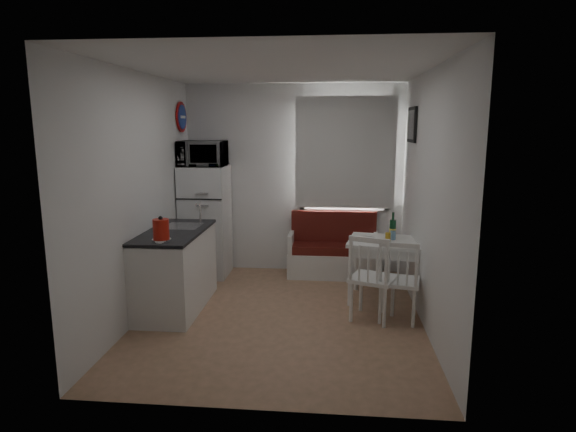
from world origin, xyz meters
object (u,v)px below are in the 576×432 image
object	(u,v)px
dining_table	(391,247)
fridge	(206,221)
microwave	(203,154)
chair_left	(374,270)
chair_right	(400,273)
wine_bottle	(393,225)
kitchen_counter	(176,269)
bench	(333,255)
kettle	(161,230)

from	to	relation	value
dining_table	fridge	bearing A→B (deg)	171.28
microwave	fridge	bearing A→B (deg)	90.00
chair_left	microwave	size ratio (longest dim) A/B	0.92
chair_right	wine_bottle	distance (m)	0.83
microwave	chair_right	bearing A→B (deg)	-30.10
kitchen_counter	wine_bottle	xyz separation A→B (m)	(2.45, 0.55, 0.43)
fridge	wine_bottle	xyz separation A→B (m)	(2.43, -0.70, 0.14)
bench	chair_right	size ratio (longest dim) A/B	2.52
kitchen_counter	wine_bottle	distance (m)	2.55
chair_right	fridge	xyz separation A→B (m)	(-2.43, 1.46, 0.20)
chair_right	fridge	size ratio (longest dim) A/B	0.32
kitchen_counter	microwave	world-z (taller)	microwave
chair_right	kettle	world-z (taller)	kettle
chair_right	kettle	xyz separation A→B (m)	(-2.40, -0.32, 0.48)
dining_table	chair_left	world-z (taller)	chair_left
kitchen_counter	fridge	size ratio (longest dim) A/B	0.88
kitchen_counter	dining_table	world-z (taller)	kitchen_counter
fridge	wine_bottle	size ratio (longest dim) A/B	4.78
dining_table	chair_left	bearing A→B (deg)	-101.00
bench	dining_table	size ratio (longest dim) A/B	1.14
bench	chair_right	xyz separation A→B (m)	(0.69, -1.57, 0.26)
chair_left	microwave	world-z (taller)	microwave
fridge	kitchen_counter	bearing A→B (deg)	-90.90
dining_table	wine_bottle	xyz separation A→B (m)	(0.02, 0.10, 0.24)
kettle	dining_table	bearing A→B (deg)	22.43
bench	wine_bottle	world-z (taller)	wine_bottle
fridge	wine_bottle	bearing A→B (deg)	-16.00
bench	wine_bottle	bearing A→B (deg)	-49.49
chair_right	microwave	distance (m)	3.03
dining_table	kitchen_counter	bearing A→B (deg)	-160.00
kitchen_counter	kettle	size ratio (longest dim) A/B	5.20
wine_bottle	chair_right	bearing A→B (deg)	-90.00
fridge	microwave	size ratio (longest dim) A/B	2.48
chair_left	microwave	xyz separation A→B (m)	(-2.16, 1.41, 1.10)
dining_table	microwave	bearing A→B (deg)	172.36
bench	wine_bottle	size ratio (longest dim) A/B	3.89
dining_table	chair_left	distance (m)	0.72
dining_table	kettle	world-z (taller)	kettle
kitchen_counter	microwave	distance (m)	1.71
chair_right	microwave	world-z (taller)	microwave
chair_left	kettle	size ratio (longest dim) A/B	2.21
microwave	wine_bottle	world-z (taller)	microwave
kitchen_counter	fridge	world-z (taller)	fridge
chair_left	dining_table	bearing A→B (deg)	90.34
chair_left	fridge	distance (m)	2.62
dining_table	fridge	distance (m)	2.54
chair_left	kettle	distance (m)	2.20
chair_right	dining_table	bearing A→B (deg)	102.61
chair_left	fridge	xyz separation A→B (m)	(-2.16, 1.46, 0.18)
bench	microwave	world-z (taller)	microwave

